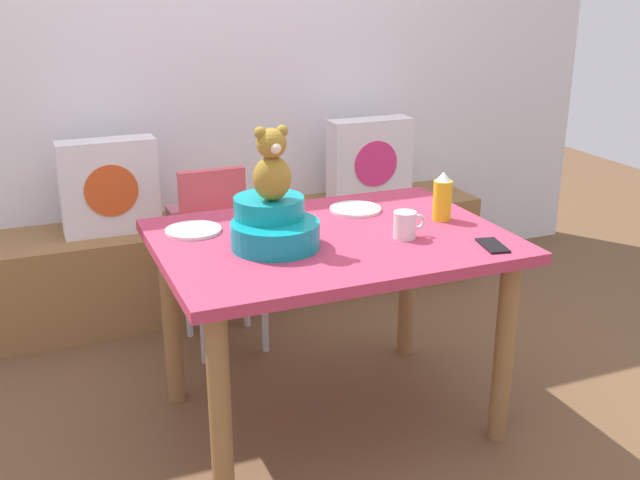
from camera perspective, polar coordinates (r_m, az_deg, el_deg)
name	(u,v)px	position (r m, az deg, el deg)	size (l,w,h in m)	color
ground_plane	(330,417)	(3.00, 0.75, -13.11)	(8.00, 8.00, 0.00)	brown
back_wall	(215,39)	(3.93, -7.86, 14.70)	(4.40, 0.10, 2.60)	silver
window_bench	(239,258)	(3.91, -6.12, -1.38)	(2.60, 0.44, 0.46)	olive
pillow_floral_left	(109,187)	(3.64, -15.53, 3.86)	(0.44, 0.15, 0.44)	silver
pillow_floral_right	(370,161)	(4.01, 3.76, 5.95)	(0.44, 0.15, 0.44)	silver
book_stack	(189,214)	(3.77, -9.82, 1.92)	(0.20, 0.14, 0.07)	#C5697F
dining_table	(331,264)	(2.72, 0.80, -1.83)	(1.21, 0.89, 0.74)	#B73351
highchair	(222,235)	(3.37, -7.38, 0.34)	(0.34, 0.45, 0.79)	#D84C59
infant_seat_teal	(273,225)	(2.56, -3.53, 1.10)	(0.30, 0.33, 0.16)	#0E8F99
teddy_bear	(272,166)	(2.50, -3.63, 5.58)	(0.13, 0.12, 0.25)	olive
ketchup_bottle	(442,197)	(2.86, 9.17, 3.18)	(0.07, 0.07, 0.18)	gold
coffee_mug	(406,225)	(2.66, 6.44, 1.14)	(0.12, 0.08, 0.09)	silver
dinner_plate_near	(355,209)	(2.96, 2.68, 2.33)	(0.20, 0.20, 0.01)	white
dinner_plate_far	(193,230)	(2.75, -9.48, 0.72)	(0.20, 0.20, 0.01)	white
cell_phone	(493,245)	(2.63, 12.82, -0.40)	(0.07, 0.14, 0.01)	black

